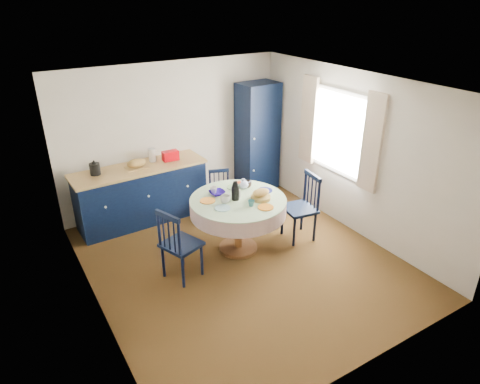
% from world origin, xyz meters
% --- Properties ---
extents(floor, '(4.50, 4.50, 0.00)m').
position_xyz_m(floor, '(0.00, 0.00, 0.00)').
color(floor, black).
rests_on(floor, ground).
extents(ceiling, '(4.50, 4.50, 0.00)m').
position_xyz_m(ceiling, '(0.00, 0.00, 2.50)').
color(ceiling, white).
rests_on(ceiling, wall_back).
extents(wall_back, '(4.00, 0.02, 2.50)m').
position_xyz_m(wall_back, '(0.00, 2.25, 1.25)').
color(wall_back, beige).
rests_on(wall_back, floor).
extents(wall_left, '(0.02, 4.50, 2.50)m').
position_xyz_m(wall_left, '(-2.00, 0.00, 1.25)').
color(wall_left, beige).
rests_on(wall_left, floor).
extents(wall_right, '(0.02, 4.50, 2.50)m').
position_xyz_m(wall_right, '(2.00, 0.00, 1.25)').
color(wall_right, beige).
rests_on(wall_right, floor).
extents(window, '(0.10, 1.74, 1.45)m').
position_xyz_m(window, '(1.95, 0.30, 1.52)').
color(window, white).
rests_on(window, wall_right).
extents(kitchen_counter, '(2.16, 0.73, 1.20)m').
position_xyz_m(kitchen_counter, '(-0.77, 1.90, 0.49)').
color(kitchen_counter, black).
rests_on(kitchen_counter, floor).
extents(pantry_cabinet, '(0.75, 0.56, 2.04)m').
position_xyz_m(pantry_cabinet, '(1.57, 2.00, 1.02)').
color(pantry_cabinet, black).
rests_on(pantry_cabinet, floor).
extents(dining_table, '(1.38, 1.38, 1.12)m').
position_xyz_m(dining_table, '(0.12, 0.30, 0.71)').
color(dining_table, '#512F17').
rests_on(dining_table, floor).
extents(chair_left, '(0.57, 0.58, 1.03)m').
position_xyz_m(chair_left, '(-0.90, 0.12, 0.52)').
color(chair_left, black).
rests_on(chair_left, floor).
extents(chair_far, '(0.47, 0.46, 0.84)m').
position_xyz_m(chair_far, '(0.37, 1.29, 0.42)').
color(chair_far, black).
rests_on(chair_far, floor).
extents(chair_right, '(0.51, 0.53, 1.05)m').
position_xyz_m(chair_right, '(1.13, 0.09, 0.53)').
color(chair_right, black).
rests_on(chair_right, floor).
extents(mug_a, '(0.14, 0.14, 0.11)m').
position_xyz_m(mug_a, '(-0.10, 0.30, 0.89)').
color(mug_a, silver).
rests_on(mug_a, dining_table).
extents(mug_b, '(0.09, 0.09, 0.09)m').
position_xyz_m(mug_b, '(0.16, 0.02, 0.88)').
color(mug_b, '#2D6D74').
rests_on(mug_b, dining_table).
extents(mug_c, '(0.12, 0.12, 0.10)m').
position_xyz_m(mug_c, '(0.45, 0.57, 0.89)').
color(mug_c, black).
rests_on(mug_c, dining_table).
extents(mug_d, '(0.11, 0.11, 0.10)m').
position_xyz_m(mug_d, '(-0.09, 0.66, 0.89)').
color(mug_d, silver).
rests_on(mug_d, dining_table).
extents(cobalt_bowl, '(0.22, 0.22, 0.05)m').
position_xyz_m(cobalt_bowl, '(-0.07, 0.58, 0.86)').
color(cobalt_bowl, '#130466').
rests_on(cobalt_bowl, dining_table).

